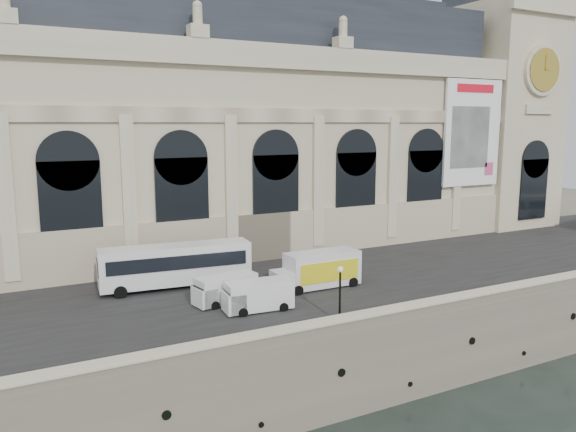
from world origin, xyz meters
The scene contains 11 objects.
ground centered at (0.00, 0.00, 0.00)m, with size 260.00×260.00×0.00m, color black.
quay centered at (0.00, 35.00, 3.00)m, with size 160.00×70.00×6.00m, color gray.
street centered at (0.00, 14.00, 6.03)m, with size 160.00×24.00×0.06m, color #2D2D2D.
parapet centered at (0.00, 0.60, 6.62)m, with size 160.00×1.40×1.21m.
museum centered at (-5.98, 30.86, 19.72)m, with size 69.00×18.70×29.10m.
clock_pavilion centered at (34.00, 27.93, 23.42)m, with size 13.00×14.72×36.70m.
bus_left centered at (-16.39, 16.50, 8.14)m, with size 13.14×4.07×3.81m.
van_b centered at (-12.83, 7.74, 7.20)m, with size 5.43×2.54×2.35m.
van_c centered at (-14.37, 10.57, 7.16)m, with size 5.35×2.76×2.27m.
box_truck centered at (-5.43, 10.84, 7.59)m, with size 7.89×2.87×3.17m.
lamp_left centered at (-8.54, 2.55, 8.09)m, with size 0.43×0.43×4.21m.
Camera 1 is at (-29.75, -29.84, 20.20)m, focal length 35.00 mm.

